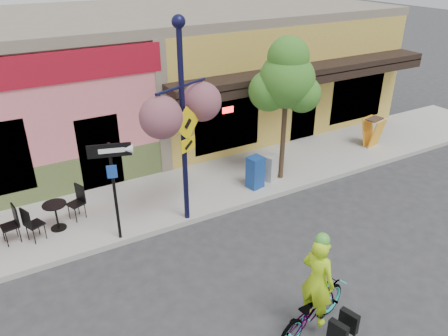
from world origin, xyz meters
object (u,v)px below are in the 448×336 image
Objects in this scene: street_tree at (285,111)px; newspaper_box_grey at (270,168)px; cyclist_rider at (316,292)px; bicycle at (312,309)px; newspaper_box_blue at (255,172)px; building at (146,73)px; one_way_sign at (115,193)px; lamp_post at (183,127)px.

newspaper_box_grey is at bearing 173.98° from street_tree.
cyclist_rider reaches higher than newspaper_box_grey.
bicycle is 2.02× the size of newspaper_box_blue.
street_tree is (1.85, -6.24, 0.04)m from building.
street_tree is at bearing 23.20° from one_way_sign.
building is 7.69m from one_way_sign.
building is 6.59m from newspaper_box_grey.
one_way_sign is (-2.24, 4.43, 0.89)m from bicycle.
building reaches higher than cyclist_rider.
one_way_sign is at bearing 164.03° from newspaper_box_grey.
newspaper_box_grey is (2.57, 5.08, -0.35)m from cyclist_rider.
lamp_post reaches higher than newspaper_box_grey.
cyclist_rider is at bearing -46.10° from one_way_sign.
lamp_post is 2.21m from one_way_sign.
cyclist_rider is 0.36× the size of lamp_post.
lamp_post is at bearing -170.00° from street_tree.
one_way_sign is 4.33m from newspaper_box_blue.
bicycle is 5.72m from newspaper_box_grey.
newspaper_box_blue is at bearing 23.25° from one_way_sign.
lamp_post is at bearing 168.39° from newspaper_box_grey.
lamp_post is 2.03× the size of one_way_sign.
building is 7.05m from lamp_post.
one_way_sign is 5.36m from street_tree.
bicycle is 0.77× the size of one_way_sign.
bicycle is at bearing -122.92° from newspaper_box_blue.
one_way_sign is 0.58× the size of street_tree.
newspaper_box_blue is (0.83, -6.36, -1.62)m from building.
lamp_post reaches higher than one_way_sign.
cyclist_rider is 5.01m from one_way_sign.
cyclist_rider is (-1.11, -11.28, -1.35)m from building.
street_tree is (3.01, 5.04, 1.79)m from bicycle.
one_way_sign is at bearing 175.76° from newspaper_box_blue.
lamp_post reaches higher than newspaper_box_blue.
building is 7.29× the size of one_way_sign.
newspaper_box_blue is at bearing -82.55° from building.
bicycle is 2.42× the size of newspaper_box_grey.
lamp_post reaches higher than building.
bicycle is at bearing -95.87° from building.
lamp_post reaches higher than street_tree.
bicycle is 5.31m from newspaper_box_blue.
cyclist_rider is 2.26× the size of newspaper_box_grey.
newspaper_box_grey is (2.62, 5.08, 0.04)m from bicycle.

